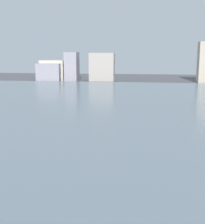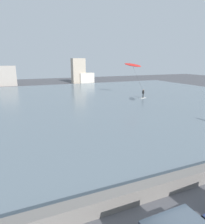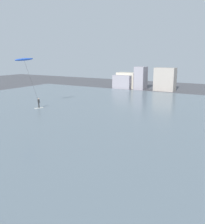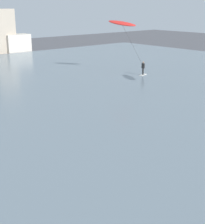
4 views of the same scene
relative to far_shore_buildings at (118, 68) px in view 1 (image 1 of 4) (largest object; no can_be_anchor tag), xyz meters
name	(u,v)px [view 1 (image 1 of 4)]	position (x,y,z in m)	size (l,w,h in m)	color
water_bay	(131,105)	(3.82, -28.55, -2.59)	(84.00, 52.00, 0.10)	slate
far_shore_buildings	(118,68)	(0.00, 0.00, 0.00)	(38.14, 4.79, 7.66)	gray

